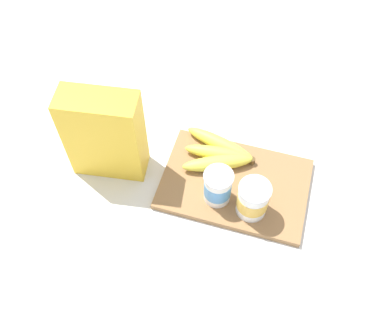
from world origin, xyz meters
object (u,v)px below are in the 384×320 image
(yogurt_cup_front, at_px, (253,199))
(banana_bunch, at_px, (219,153))
(cutting_board, at_px, (235,184))
(cereal_box, at_px, (105,135))
(yogurt_cup_back, at_px, (218,187))

(yogurt_cup_front, xyz_separation_m, banana_bunch, (0.11, -0.12, -0.03))
(cutting_board, distance_m, cereal_box, 0.33)
(yogurt_cup_back, height_order, banana_bunch, yogurt_cup_back)
(cereal_box, height_order, yogurt_cup_back, cereal_box)
(cutting_board, distance_m, yogurt_cup_front, 0.10)
(cereal_box, distance_m, banana_bunch, 0.28)
(cereal_box, bearing_deg, banana_bunch, -169.33)
(cutting_board, height_order, cereal_box, cereal_box)
(yogurt_cup_front, distance_m, yogurt_cup_back, 0.08)
(yogurt_cup_back, bearing_deg, yogurt_cup_front, 173.02)
(cutting_board, xyz_separation_m, yogurt_cup_back, (0.03, 0.05, 0.05))
(cutting_board, height_order, yogurt_cup_back, yogurt_cup_back)
(cutting_board, xyz_separation_m, cereal_box, (0.30, 0.03, 0.11))
(cutting_board, xyz_separation_m, yogurt_cup_front, (-0.05, 0.06, 0.05))
(yogurt_cup_front, height_order, yogurt_cup_back, yogurt_cup_front)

